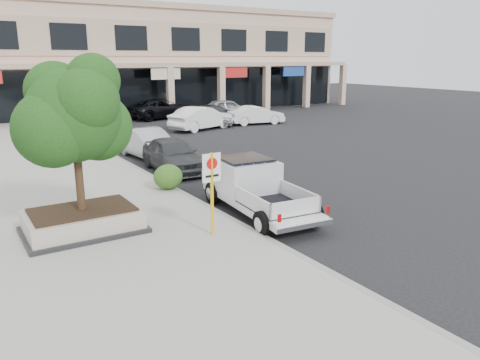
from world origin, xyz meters
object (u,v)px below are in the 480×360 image
at_px(planter, 83,221).
at_px(planter_tree, 77,115).
at_px(curb_car_a, 173,155).
at_px(lot_car_c, 215,113).
at_px(lot_car_e, 227,109).
at_px(no_parking_sign, 212,183).
at_px(curb_car_c, 110,130).
at_px(curb_car_b, 148,143).
at_px(pickup_truck, 259,189).
at_px(lot_car_f, 256,115).
at_px(lot_car_d, 162,109).
at_px(curb_car_d, 91,122).
at_px(lot_car_a, 205,118).
at_px(lot_car_b, 201,118).

xyz_separation_m(planter, planter_tree, (0.13, 0.15, 2.94)).
bearing_deg(curb_car_a, planter, -128.77).
xyz_separation_m(lot_car_c, lot_car_e, (1.99, 1.39, 0.13)).
distance_m(no_parking_sign, lot_car_e, 27.04).
distance_m(lot_car_c, lot_car_e, 2.43).
distance_m(planter_tree, curb_car_c, 15.53).
height_order(curb_car_b, curb_car_c, curb_car_c).
relative_size(pickup_truck, lot_car_e, 1.15).
bearing_deg(lot_car_f, lot_car_d, 43.25).
bearing_deg(lot_car_c, curb_car_a, 130.23).
relative_size(planter_tree, curb_car_a, 0.90).
relative_size(planter_tree, lot_car_f, 0.94).
bearing_deg(planter, lot_car_e, 50.42).
distance_m(curb_car_d, lot_car_a, 7.91).
bearing_deg(curb_car_a, lot_car_e, 55.91).
relative_size(curb_car_b, lot_car_d, 0.77).
relative_size(planter_tree, lot_car_b, 0.81).
bearing_deg(curb_car_a, lot_car_a, 59.72).
xyz_separation_m(planter, curb_car_b, (5.61, 9.17, 0.26)).
bearing_deg(planter_tree, lot_car_a, 52.49).
relative_size(curb_car_a, lot_car_e, 0.95).
relative_size(planter_tree, lot_car_d, 0.69).
distance_m(no_parking_sign, curb_car_d, 21.44).
distance_m(planter_tree, lot_car_d, 26.61).
bearing_deg(lot_car_a, lot_car_e, -26.61).
bearing_deg(planter, lot_car_b, 52.78).
xyz_separation_m(no_parking_sign, lot_car_d, (9.53, 25.70, -0.83)).
height_order(curb_car_a, lot_car_c, curb_car_a).
xyz_separation_m(curb_car_a, lot_car_b, (6.92, 10.42, 0.05)).
xyz_separation_m(planter, lot_car_f, (17.15, 16.46, 0.22)).
bearing_deg(lot_car_d, planter, 140.70).
bearing_deg(curb_car_c, lot_car_f, 10.43).
distance_m(curb_car_b, lot_car_b, 9.80).
xyz_separation_m(curb_car_a, lot_car_a, (7.63, 11.14, -0.08)).
relative_size(curb_car_c, lot_car_c, 1.18).
bearing_deg(curb_car_d, lot_car_a, -17.40).
height_order(curb_car_c, lot_car_e, lot_car_e).
bearing_deg(planter_tree, no_parking_sign, -38.87).
xyz_separation_m(lot_car_a, lot_car_b, (-0.71, -0.73, 0.14)).
distance_m(lot_car_d, lot_car_f, 8.50).
bearing_deg(curb_car_c, curb_car_d, 89.66).
bearing_deg(planter_tree, planter, -131.03).
height_order(curb_car_a, lot_car_d, lot_car_d).
relative_size(curb_car_a, curb_car_d, 0.89).
xyz_separation_m(curb_car_d, lot_car_f, (11.70, -2.68, 0.01)).
bearing_deg(curb_car_d, no_parking_sign, -98.30).
height_order(planter, lot_car_f, lot_car_f).
relative_size(planter, no_parking_sign, 1.39).
height_order(no_parking_sign, pickup_truck, no_parking_sign).
xyz_separation_m(curb_car_b, lot_car_c, (9.62, 10.27, -0.08)).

